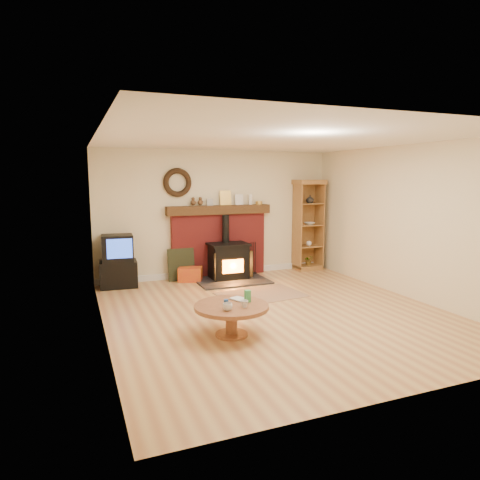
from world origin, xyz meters
name	(u,v)px	position (x,y,z in m)	size (l,w,h in m)	color
ground	(275,312)	(0.00, 0.00, 0.00)	(5.50, 5.50, 0.00)	#AF7649
room_shell	(273,200)	(-0.02, 0.09, 1.72)	(5.02, 5.52, 2.61)	beige
chimney_breast	(219,238)	(0.00, 2.67, 0.80)	(2.20, 0.22, 1.78)	maroon
wood_stove	(229,262)	(0.07, 2.27, 0.36)	(1.40, 1.00, 1.30)	black
area_rug	(261,295)	(0.20, 0.97, 0.01)	(1.43, 0.98, 0.01)	brown
tv_unit	(118,262)	(-2.07, 2.47, 0.48)	(0.71, 0.52, 0.99)	black
curio_cabinet	(308,225)	(2.04, 2.56, 1.00)	(0.64, 0.46, 2.00)	brown
firelog_box	(190,274)	(-0.70, 2.40, 0.14)	(0.46, 0.29, 0.29)	orange
leaning_painting	(181,265)	(-0.84, 2.55, 0.32)	(0.54, 0.03, 0.65)	black
fire_tools	(253,268)	(0.70, 2.50, 0.13)	(0.16, 0.16, 0.70)	black
coffee_table	(232,311)	(-0.96, -0.67, 0.34)	(0.97, 0.97, 0.57)	brown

